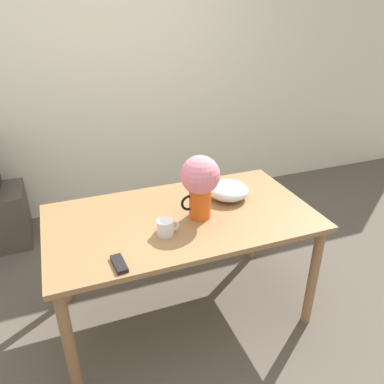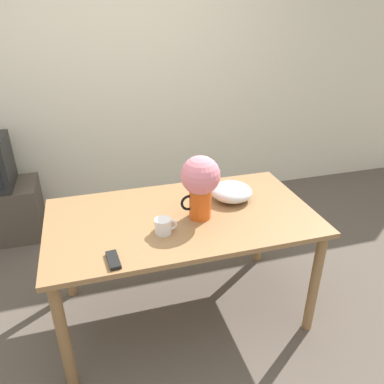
% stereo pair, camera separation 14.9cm
% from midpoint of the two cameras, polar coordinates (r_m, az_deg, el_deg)
% --- Properties ---
extents(ground_plane, '(12.00, 12.00, 0.00)m').
position_cam_midpoint_polar(ground_plane, '(2.56, -2.57, -20.37)').
color(ground_plane, brown).
extents(wall_back, '(8.00, 0.05, 2.60)m').
position_cam_midpoint_polar(wall_back, '(3.58, -10.41, 17.30)').
color(wall_back, '#EDE5CC').
rests_on(wall_back, ground_plane).
extents(table, '(1.57, 0.87, 0.75)m').
position_cam_midpoint_polar(table, '(2.27, 0.35, -5.56)').
color(table, olive).
rests_on(table, ground_plane).
extents(flower_vase, '(0.23, 0.22, 0.38)m').
position_cam_midpoint_polar(flower_vase, '(2.10, 3.30, 1.53)').
color(flower_vase, '#E05619').
rests_on(flower_vase, table).
extents(coffee_mug, '(0.13, 0.09, 0.09)m').
position_cam_midpoint_polar(coffee_mug, '(2.04, -2.28, -5.25)').
color(coffee_mug, white).
rests_on(coffee_mug, table).
extents(white_bowl, '(0.26, 0.26, 0.11)m').
position_cam_midpoint_polar(white_bowl, '(2.40, 7.81, 0.02)').
color(white_bowl, silver).
rests_on(white_bowl, table).
extents(remote_control, '(0.07, 0.15, 0.02)m').
position_cam_midpoint_polar(remote_control, '(1.88, -9.67, -10.23)').
color(remote_control, black).
rests_on(remote_control, table).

